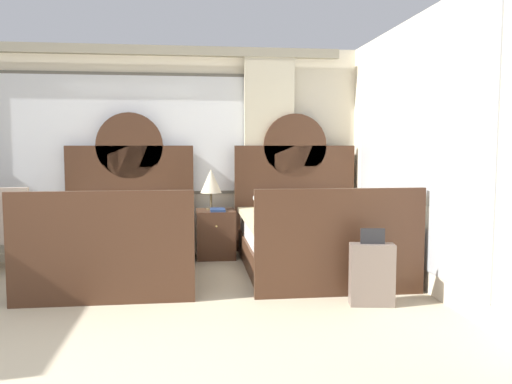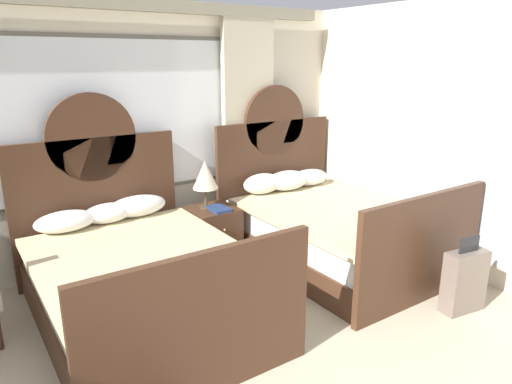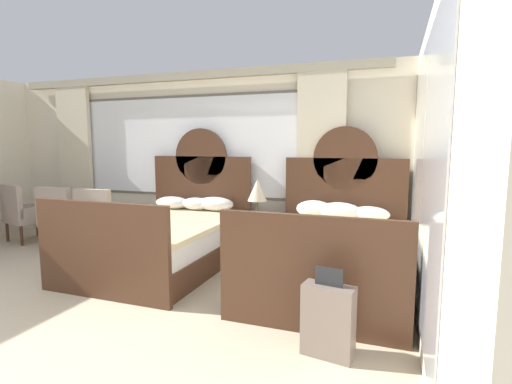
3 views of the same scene
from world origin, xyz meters
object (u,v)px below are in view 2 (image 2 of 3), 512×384
(bed_near_window, at_px, (139,277))
(book_on_nightstand, at_px, (219,209))
(table_lamp_on_nightstand, at_px, (205,175))
(suitcase_on_floor, at_px, (464,281))
(nightstand_between_beds, at_px, (213,235))
(bed_near_mirror, at_px, (330,226))

(bed_near_window, distance_m, book_on_nightstand, 1.26)
(table_lamp_on_nightstand, xyz_separation_m, suitcase_on_floor, (1.33, -2.18, -0.67))
(nightstand_between_beds, relative_size, book_on_nightstand, 2.31)
(bed_near_window, relative_size, nightstand_between_beds, 3.77)
(nightstand_between_beds, distance_m, suitcase_on_floor, 2.49)
(bed_near_window, relative_size, bed_near_mirror, 1.00)
(bed_near_window, distance_m, table_lamp_on_nightstand, 1.38)
(nightstand_between_beds, relative_size, suitcase_on_floor, 0.87)
(table_lamp_on_nightstand, bearing_deg, bed_near_mirror, -31.95)
(bed_near_window, xyz_separation_m, bed_near_mirror, (2.16, 0.00, 0.00))
(bed_near_mirror, xyz_separation_m, nightstand_between_beds, (-1.08, 0.66, -0.07))
(bed_near_window, relative_size, book_on_nightstand, 8.70)
(bed_near_mirror, distance_m, table_lamp_on_nightstand, 1.45)
(bed_near_window, xyz_separation_m, nightstand_between_beds, (1.08, 0.67, -0.07))
(nightstand_between_beds, height_order, suitcase_on_floor, suitcase_on_floor)
(bed_near_mirror, xyz_separation_m, suitcase_on_floor, (0.20, -1.47, -0.09))
(book_on_nightstand, bearing_deg, bed_near_window, -152.61)
(suitcase_on_floor, bearing_deg, table_lamp_on_nightstand, 121.45)
(bed_near_mirror, bearing_deg, bed_near_window, -179.92)
(bed_near_window, bearing_deg, bed_near_mirror, 0.08)
(bed_near_window, height_order, suitcase_on_floor, bed_near_window)
(bed_near_window, distance_m, suitcase_on_floor, 2.78)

